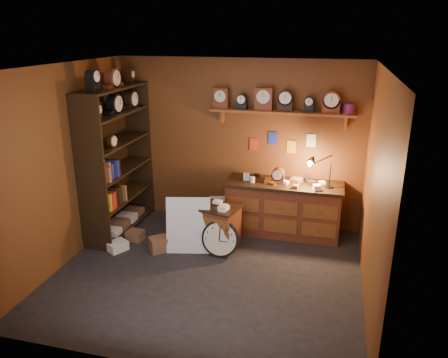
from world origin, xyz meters
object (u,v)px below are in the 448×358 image
big_round_clock (220,239)px  shelving_unit (115,155)px  low_cabinet (219,225)px  workbench (283,205)px

big_round_clock → shelving_unit: bearing=165.3°
low_cabinet → big_round_clock: 0.28m
big_round_clock → workbench: bearing=51.6°
shelving_unit → workbench: bearing=10.8°
workbench → big_round_clock: workbench is taller
low_cabinet → big_round_clock: bearing=-56.1°
shelving_unit → big_round_clock: shelving_unit is taller
workbench → low_cabinet: size_ratio=2.46×
workbench → big_round_clock: size_ratio=3.32×
workbench → low_cabinet: (-0.86, -0.73, -0.12)m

